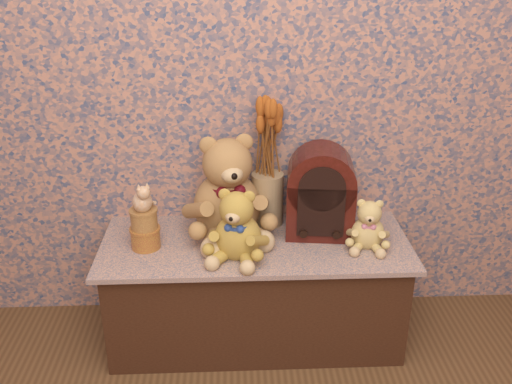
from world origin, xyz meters
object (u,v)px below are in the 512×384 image
teddy_large (227,181)px  teddy_medium (238,220)px  ceramic_vase (267,199)px  cat_figurine (142,195)px  cathedral_radio (321,191)px  biscuit_tin_lower (146,238)px  teddy_small (369,221)px

teddy_large → teddy_medium: (0.04, -0.19, -0.08)m
teddy_large → ceramic_vase: (0.17, 0.07, -0.11)m
teddy_medium → cat_figurine: bearing=-175.9°
teddy_large → cathedral_radio: size_ratio=1.22×
teddy_medium → biscuit_tin_lower: size_ratio=2.61×
teddy_small → cathedral_radio: size_ratio=0.58×
teddy_large → teddy_small: size_ratio=2.09×
teddy_large → biscuit_tin_lower: 0.39m
teddy_large → cathedral_radio: teddy_large is taller
teddy_small → teddy_medium: bearing=-163.6°
teddy_medium → cat_figurine: size_ratio=2.39×
teddy_small → biscuit_tin_lower: 0.87m
ceramic_vase → biscuit_tin_lower: bearing=-158.6°
ceramic_vase → biscuit_tin_lower: ceramic_vase is taller
teddy_medium → cat_figurine: 0.38m
biscuit_tin_lower → teddy_small: bearing=-1.6°
teddy_small → teddy_large: bearing=176.2°
biscuit_tin_lower → ceramic_vase: bearing=21.4°
teddy_medium → teddy_large: bearing=117.5°
ceramic_vase → teddy_large: bearing=-156.5°
teddy_large → teddy_small: (0.55, -0.14, -0.12)m
teddy_medium → teddy_small: size_ratio=1.37×
teddy_large → biscuit_tin_lower: teddy_large is taller
teddy_small → cat_figurine: (-0.87, 0.02, 0.12)m
teddy_medium → cathedral_radio: bearing=42.6°
teddy_small → biscuit_tin_lower: size_ratio=1.91×
teddy_medium → ceramic_vase: (0.13, 0.27, -0.04)m
biscuit_tin_lower → cathedral_radio: bearing=7.8°
teddy_small → cat_figurine: size_ratio=1.74×
teddy_medium → cathedral_radio: cathedral_radio is taller
cathedral_radio → ceramic_vase: cathedral_radio is taller
teddy_large → ceramic_vase: bearing=10.8°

